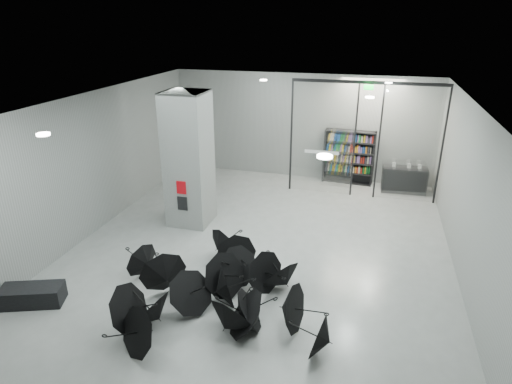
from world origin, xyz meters
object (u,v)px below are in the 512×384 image
(bookshelf, at_px, (349,157))
(column, at_px, (189,160))
(bench, at_px, (32,295))
(umbrella_cluster, at_px, (217,296))
(shop_counter, at_px, (404,180))

(bookshelf, bearing_deg, column, -127.53)
(column, height_order, bench, column)
(column, height_order, bookshelf, column)
(column, relative_size, umbrella_cluster, 0.74)
(bookshelf, height_order, umbrella_cluster, bookshelf)
(bookshelf, relative_size, umbrella_cluster, 0.38)
(bench, distance_m, bookshelf, 11.41)
(bookshelf, bearing_deg, shop_counter, -7.00)
(bench, height_order, umbrella_cluster, umbrella_cluster)
(column, distance_m, shop_counter, 7.89)
(bench, relative_size, shop_counter, 0.86)
(column, xyz_separation_m, bookshelf, (4.39, 4.75, -0.98))
(bench, distance_m, umbrella_cluster, 4.09)
(umbrella_cluster, bearing_deg, bench, -166.90)
(column, distance_m, umbrella_cluster, 4.82)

